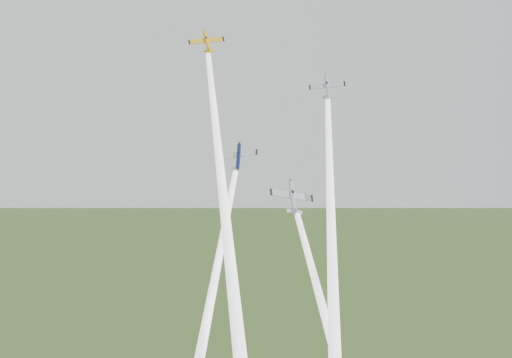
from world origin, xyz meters
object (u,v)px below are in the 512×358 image
at_px(plane_yellow, 207,42).
at_px(plane_navy, 238,156).
at_px(plane_silver_low, 293,197).
at_px(plane_silver_right, 327,87).

xyz_separation_m(plane_yellow, plane_navy, (5.95, -8.42, -20.64)).
height_order(plane_yellow, plane_silver_low, plane_yellow).
distance_m(plane_silver_right, plane_silver_low, 23.68).
distance_m(plane_yellow, plane_silver_low, 33.87).
distance_m(plane_navy, plane_silver_right, 21.36).
relative_size(plane_yellow, plane_silver_low, 0.85).
bearing_deg(plane_silver_low, plane_silver_right, 41.02).
bearing_deg(plane_navy, plane_yellow, 138.95).
bearing_deg(plane_yellow, plane_navy, -66.13).
bearing_deg(plane_silver_low, plane_navy, 130.25).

